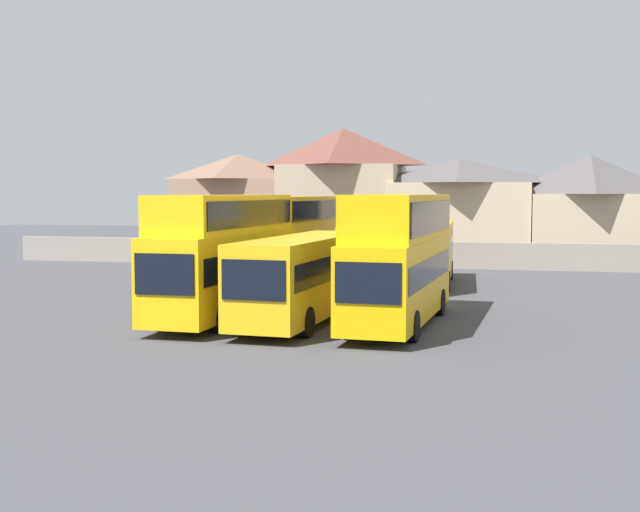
# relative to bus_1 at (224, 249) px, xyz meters

# --- Properties ---
(ground) EXTENTS (140.00, 140.00, 0.00)m
(ground) POSITION_rel_bus_1_xyz_m (3.41, 17.55, -2.82)
(ground) COLOR #424247
(depot_boundary_wall) EXTENTS (56.00, 0.50, 1.80)m
(depot_boundary_wall) POSITION_rel_bus_1_xyz_m (3.41, 24.21, -1.92)
(depot_boundary_wall) COLOR gray
(depot_boundary_wall) RESTS_ON ground
(bus_1) EXTENTS (2.82, 11.21, 5.01)m
(bus_1) POSITION_rel_bus_1_xyz_m (0.00, 0.00, 0.00)
(bus_1) COLOR yellow
(bus_1) RESTS_ON ground
(bus_2) EXTENTS (3.28, 11.31, 3.36)m
(bus_2) POSITION_rel_bus_1_xyz_m (3.44, -0.28, -0.90)
(bus_2) COLOR gold
(bus_2) RESTS_ON ground
(bus_3) EXTENTS (3.11, 10.68, 5.03)m
(bus_3) POSITION_rel_bus_1_xyz_m (7.21, -0.44, 0.01)
(bus_3) COLOR #F2B30B
(bus_3) RESTS_ON ground
(bus_4) EXTENTS (2.95, 11.92, 4.90)m
(bus_4) POSITION_rel_bus_1_xyz_m (-0.57, 14.07, -0.06)
(bus_4) COLOR yellow
(bus_4) RESTS_ON ground
(bus_5) EXTENTS (3.16, 11.71, 4.93)m
(bus_5) POSITION_rel_bus_1_xyz_m (3.84, 13.96, -0.04)
(bus_5) COLOR #EEB211
(bus_5) RESTS_ON ground
(bus_6) EXTENTS (2.87, 10.52, 3.45)m
(bus_6) POSITION_rel_bus_1_xyz_m (7.01, 13.83, -0.85)
(bus_6) COLOR #EAB70C
(bus_6) RESTS_ON ground
(house_terrace_left) EXTENTS (9.24, 8.03, 8.21)m
(house_terrace_left) POSITION_rel_bus_1_xyz_m (-10.19, 32.02, 1.36)
(house_terrace_left) COLOR #9E7A60
(house_terrace_left) RESTS_ON ground
(house_terrace_centre) EXTENTS (9.45, 8.07, 10.15)m
(house_terrace_centre) POSITION_rel_bus_1_xyz_m (-1.46, 32.00, 2.36)
(house_terrace_centre) COLOR tan
(house_terrace_centre) RESTS_ON ground
(house_terrace_right) EXTENTS (10.83, 6.88, 7.65)m
(house_terrace_right) POSITION_rel_bus_1_xyz_m (7.70, 31.08, 1.08)
(house_terrace_right) COLOR #C6B293
(house_terrace_right) RESTS_ON ground
(house_terrace_far_right) EXTENTS (8.55, 6.90, 7.85)m
(house_terrace_far_right) POSITION_rel_bus_1_xyz_m (16.99, 30.68, 1.20)
(house_terrace_far_right) COLOR #C6B293
(house_terrace_far_right) RESTS_ON ground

